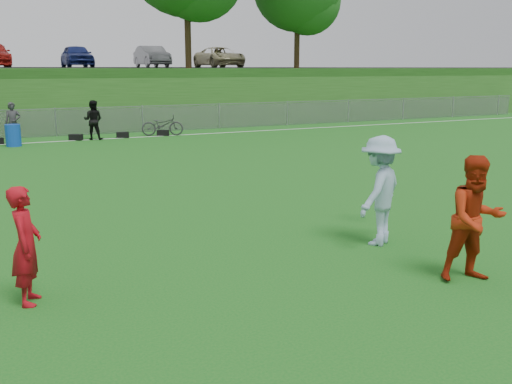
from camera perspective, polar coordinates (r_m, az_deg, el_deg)
ground at (r=8.48m, az=-2.21°, el=-8.68°), size 120.00×120.00×0.00m
sideline_far at (r=25.64m, az=-18.75°, el=4.84°), size 60.00×0.10×0.01m
fence at (r=27.55m, az=-19.40°, el=6.61°), size 58.00×0.06×1.30m
berm at (r=38.42m, az=-21.51°, el=9.14°), size 120.00×18.00×3.00m
parking_lot at (r=40.38m, az=-21.93°, el=11.43°), size 120.00×12.00×0.10m
car_row at (r=39.32m, az=-23.64°, el=12.42°), size 32.04×5.18×1.44m
gear_bags at (r=25.90m, az=-16.06°, el=5.36°), size 7.62×0.57×0.26m
player_red_left at (r=7.98m, az=-22.01°, el=-4.98°), size 0.51×0.65×1.57m
player_red_center at (r=8.75m, az=21.11°, el=-2.55°), size 1.05×0.91×1.84m
player_blue at (r=10.10m, az=12.24°, el=0.13°), size 1.42×1.24×1.91m
frisbee at (r=11.33m, az=12.39°, el=2.95°), size 0.30×0.30×0.03m
recycling_bin at (r=24.62m, az=-23.12°, el=5.23°), size 0.63×0.63×0.87m
bicycle at (r=26.65m, az=-9.34°, el=6.65°), size 1.99×1.18×0.99m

